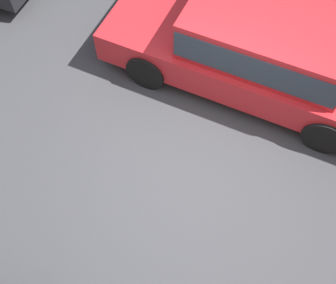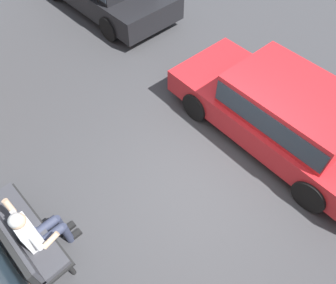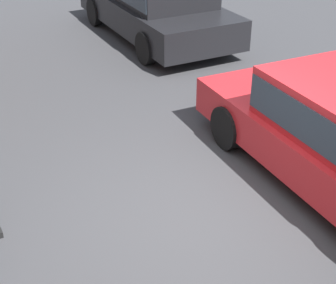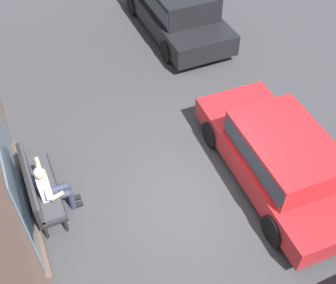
% 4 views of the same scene
% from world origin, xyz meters
% --- Properties ---
extents(ground_plane, '(60.00, 60.00, 0.00)m').
position_xyz_m(ground_plane, '(0.00, 0.00, 0.00)').
color(ground_plane, '#38383A').
extents(bench, '(1.82, 0.55, 1.01)m').
position_xyz_m(bench, '(1.13, 2.90, 0.58)').
color(bench, black).
rests_on(bench, ground_plane).
extents(person_on_phone, '(0.73, 0.74, 1.35)m').
position_xyz_m(person_on_phone, '(0.87, 2.67, 0.71)').
color(person_on_phone, '#2D3347').
rests_on(person_on_phone, ground_plane).
extents(parked_car_mid, '(4.49, 2.01, 1.36)m').
position_xyz_m(parked_car_mid, '(-0.25, -1.86, 0.74)').
color(parked_car_mid, red).
rests_on(parked_car_mid, ground_plane).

